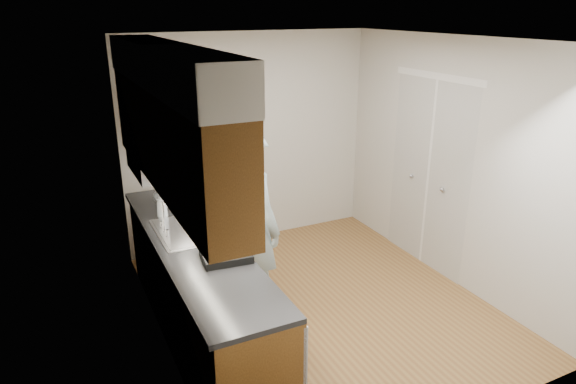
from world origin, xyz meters
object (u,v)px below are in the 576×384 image
object	(u,v)px
soap_bottle_c	(160,194)
steel_can	(184,206)
soap_bottle_b	(176,198)
dish_rack	(226,255)
soap_bottle_a	(162,205)
person	(252,213)

from	to	relation	value
soap_bottle_c	steel_can	world-z (taller)	soap_bottle_c
soap_bottle_b	dish_rack	bearing A→B (deg)	-86.15
soap_bottle_b	steel_can	bearing A→B (deg)	-71.54
soap_bottle_a	dish_rack	xyz separation A→B (m)	(0.25, -1.01, -0.10)
soap_bottle_a	person	bearing A→B (deg)	-30.95
person	soap_bottle_c	distance (m)	1.06
soap_bottle_a	soap_bottle_b	distance (m)	0.24
dish_rack	steel_can	bearing A→B (deg)	98.02
person	soap_bottle_b	bearing A→B (deg)	25.95
person	dish_rack	bearing A→B (deg)	126.12
soap_bottle_a	soap_bottle_b	bearing A→B (deg)	45.42
soap_bottle_b	steel_can	size ratio (longest dim) A/B	1.66
steel_can	soap_bottle_b	bearing A→B (deg)	108.46
person	steel_can	distance (m)	0.67
soap_bottle_c	person	bearing A→B (deg)	-53.17
soap_bottle_b	soap_bottle_c	size ratio (longest dim) A/B	1.29
steel_can	dish_rack	distance (m)	1.05
person	soap_bottle_b	xyz separation A→B (m)	(-0.54, 0.59, 0.03)
soap_bottle_c	dish_rack	xyz separation A→B (m)	(0.18, -1.43, -0.05)
soap_bottle_a	dish_rack	size ratio (longest dim) A/B	0.72
person	soap_bottle_a	world-z (taller)	person
soap_bottle_a	steel_can	bearing A→B (deg)	10.19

